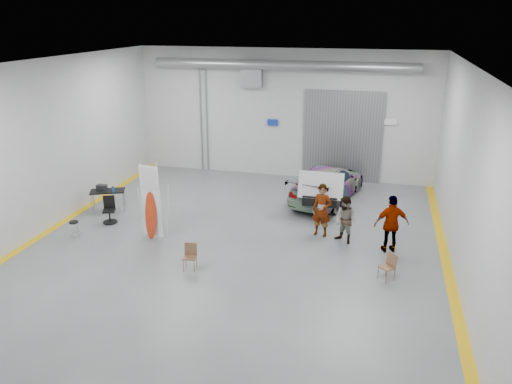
% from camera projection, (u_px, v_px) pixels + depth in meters
% --- Properties ---
extents(ground, '(16.00, 16.00, 0.00)m').
position_uv_depth(ground, '(235.00, 244.00, 17.05)').
color(ground, '#5B5E62').
rests_on(ground, ground).
extents(room_shell, '(14.02, 16.18, 6.01)m').
position_uv_depth(room_shell, '(258.00, 114.00, 17.65)').
color(room_shell, '#AFB1B3').
rests_on(room_shell, ground).
extents(sedan_car, '(3.09, 5.31, 1.44)m').
position_uv_depth(sedan_car, '(327.00, 183.00, 20.95)').
color(sedan_car, silver).
rests_on(sedan_car, ground).
extents(person_a, '(0.77, 0.59, 1.90)m').
position_uv_depth(person_a, '(322.00, 210.00, 17.40)').
color(person_a, '#885E4A').
rests_on(person_a, ground).
extents(person_b, '(1.01, 0.96, 1.65)m').
position_uv_depth(person_b, '(345.00, 220.00, 16.89)').
color(person_b, '#43627B').
rests_on(person_b, ground).
extents(person_c, '(1.22, 0.79, 1.95)m').
position_uv_depth(person_c, '(392.00, 224.00, 16.20)').
color(person_c, '#A26136').
rests_on(person_c, ground).
extents(surfboard_display, '(0.79, 0.31, 2.80)m').
position_uv_depth(surfboard_display, '(152.00, 208.00, 17.09)').
color(surfboard_display, white).
rests_on(surfboard_display, ground).
extents(folding_chair_near, '(0.44, 0.45, 0.81)m').
position_uv_depth(folding_chair_near, '(190.00, 262.00, 15.25)').
color(folding_chair_near, brown).
rests_on(folding_chair_near, ground).
extents(folding_chair_far, '(0.53, 0.60, 0.80)m').
position_uv_depth(folding_chair_far, '(386.00, 272.00, 14.66)').
color(folding_chair_far, brown).
rests_on(folding_chair_far, ground).
extents(shop_stool, '(0.33, 0.33, 0.65)m').
position_uv_depth(shop_stool, '(75.00, 230.00, 17.34)').
color(shop_stool, black).
rests_on(shop_stool, ground).
extents(work_table, '(1.48, 1.15, 1.08)m').
position_uv_depth(work_table, '(106.00, 190.00, 19.74)').
color(work_table, gray).
rests_on(work_table, ground).
extents(office_chair, '(0.57, 0.60, 1.00)m').
position_uv_depth(office_chair, '(110.00, 211.00, 18.68)').
color(office_chair, black).
rests_on(office_chair, ground).
extents(trunk_lid, '(1.69, 1.02, 0.04)m').
position_uv_depth(trunk_lid, '(321.00, 183.00, 18.65)').
color(trunk_lid, silver).
rests_on(trunk_lid, sedan_car).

